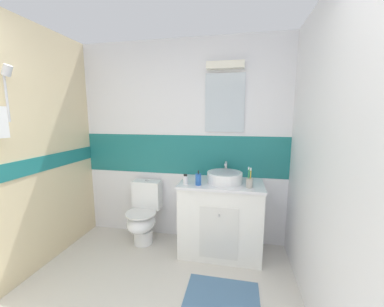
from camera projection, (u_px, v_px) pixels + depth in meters
The scene contains 9 objects.
wall_back_tiled at pixel (183, 142), 2.95m from camera, with size 3.20×0.20×2.50m.
wall_right_plain at pixel (340, 169), 1.47m from camera, with size 0.10×3.48×2.50m, color white.
vanity_cabinet at pixel (221, 217), 2.67m from camera, with size 0.93×0.56×0.85m.
sink_basin at pixel (225, 177), 2.58m from camera, with size 0.39×0.44×0.20m.
toilet at pixel (144, 215), 2.90m from camera, with size 0.37×0.50×0.78m.
toothbrush_cup at pixel (249, 182), 2.39m from camera, with size 0.07×0.07×0.22m.
soap_dispenser at pixel (198, 179), 2.48m from camera, with size 0.06×0.06×0.16m.
lotion_bottle_short at pixel (185, 179), 2.53m from camera, with size 0.06×0.06×0.11m.
bath_mat at pixel (222, 295), 2.07m from camera, with size 0.65×0.42×0.01m, color #4C7299.
Camera 1 is at (0.71, -0.40, 1.59)m, focal length 21.55 mm.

